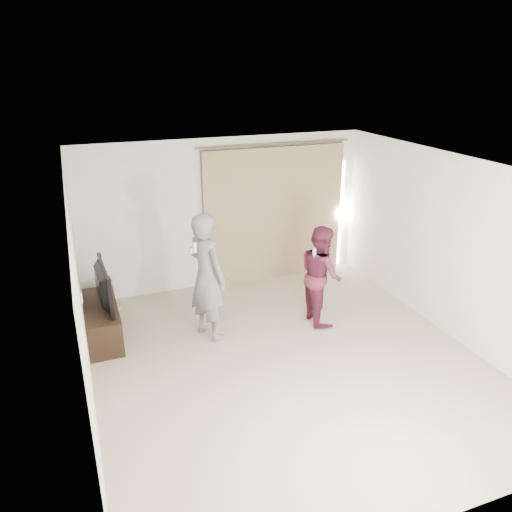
# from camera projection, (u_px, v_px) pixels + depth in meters

# --- Properties ---
(floor) EXTENTS (5.50, 5.50, 0.00)m
(floor) POSITION_uv_depth(u_px,v_px,m) (288.00, 361.00, 6.71)
(floor) COLOR #BEA78F
(floor) RESTS_ON ground
(wall_back) EXTENTS (5.00, 0.04, 2.60)m
(wall_back) POSITION_uv_depth(u_px,v_px,m) (225.00, 213.00, 8.62)
(wall_back) COLOR silver
(wall_back) RESTS_ON ground
(wall_left) EXTENTS (0.04, 5.50, 2.60)m
(wall_left) POSITION_uv_depth(u_px,v_px,m) (81.00, 305.00, 5.41)
(wall_left) COLOR silver
(wall_left) RESTS_ON ground
(ceiling) EXTENTS (5.00, 5.50, 0.01)m
(ceiling) POSITION_uv_depth(u_px,v_px,m) (294.00, 169.00, 5.75)
(ceiling) COLOR white
(ceiling) RESTS_ON wall_back
(curtain) EXTENTS (2.80, 0.11, 2.46)m
(curtain) POSITION_uv_depth(u_px,v_px,m) (275.00, 214.00, 8.90)
(curtain) COLOR tan
(curtain) RESTS_ON ground
(tv_console) EXTENTS (0.46, 1.33, 0.51)m
(tv_console) POSITION_uv_depth(u_px,v_px,m) (102.00, 321.00, 7.20)
(tv_console) COLOR black
(tv_console) RESTS_ON ground
(tv) EXTENTS (0.19, 1.06, 0.61)m
(tv) POSITION_uv_depth(u_px,v_px,m) (98.00, 286.00, 7.00)
(tv) COLOR black
(tv) RESTS_ON tv_console
(scratching_post) EXTENTS (0.37, 0.37, 0.50)m
(scratching_post) POSITION_uv_depth(u_px,v_px,m) (109.00, 298.00, 8.03)
(scratching_post) COLOR tan
(scratching_post) RESTS_ON ground
(person_man) EXTENTS (0.68, 0.80, 1.87)m
(person_man) POSITION_uv_depth(u_px,v_px,m) (207.00, 277.00, 7.01)
(person_man) COLOR slate
(person_man) RESTS_ON ground
(person_woman) EXTENTS (0.63, 0.78, 1.53)m
(person_woman) POSITION_uv_depth(u_px,v_px,m) (321.00, 274.00, 7.51)
(person_woman) COLOR #581D31
(person_woman) RESTS_ON ground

